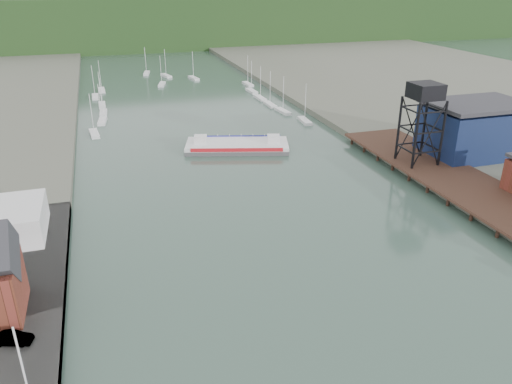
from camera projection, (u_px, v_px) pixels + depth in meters
east_pier at (467, 185)px, 90.98m from camera, size 14.00×70.00×2.45m
lift_tower at (425, 96)px, 96.25m from camera, size 6.50×6.50×16.00m
blue_shed at (475, 129)px, 105.56m from camera, size 20.50×14.50×11.30m
marina_sailboats at (181, 97)px, 163.15m from camera, size 57.71×92.65×0.90m
distant_hills at (128, 22)px, 300.28m from camera, size 500.00×120.00×80.00m
chain_ferry at (237, 146)px, 114.90m from camera, size 24.99×15.44×3.36m
car_west_b at (13, 338)px, 52.32m from camera, size 4.30×2.54×1.34m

